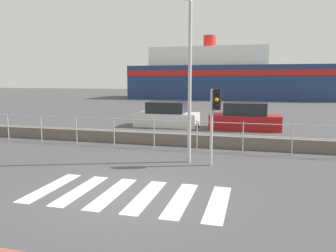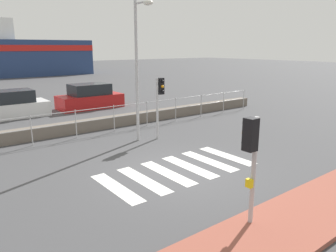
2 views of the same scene
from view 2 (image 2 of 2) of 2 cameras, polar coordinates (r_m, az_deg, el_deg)
The scene contains 10 objects.
ground_plane at distance 10.47m, azimuth 1.21°, elevation -7.82°, with size 160.00×160.00×0.00m, color #424244.
sidewalk_brick at distance 8.00m, azimuth 20.74°, elevation -15.44°, with size 24.00×1.80×0.12m.
crosswalk at distance 10.56m, azimuth 1.84°, elevation -7.62°, with size 4.95×2.40×0.01m.
seawall at distance 15.74m, azimuth -13.78°, elevation 0.12°, with size 22.41×0.55×0.51m.
harbor_fence at distance 14.84m, azimuth -12.51°, elevation 1.58°, with size 20.21×0.04×1.24m.
traffic_light_near at distance 6.91m, azimuth 14.24°, elevation -4.03°, with size 0.34×0.32×2.46m.
traffic_light_far at distance 13.71m, azimuth -1.49°, elevation 5.52°, with size 0.34×0.32×2.58m.
streetlamp at distance 13.11m, azimuth -5.00°, elevation 12.14°, with size 0.32×1.13×5.58m.
parked_car_white at distance 20.17m, azimuth -25.62°, elevation 3.19°, with size 3.82×1.82×1.50m.
parked_car_red at distance 21.61m, azimuth -13.42°, elevation 4.82°, with size 4.00×1.85×1.55m.
Camera 2 is at (-6.14, -7.57, 3.83)m, focal length 35.00 mm.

